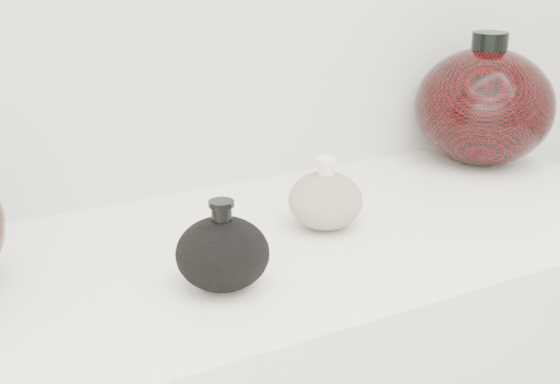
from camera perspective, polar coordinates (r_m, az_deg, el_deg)
black_gourd_vase at (r=0.94m, az=-4.22°, el=-4.45°), size 0.15×0.15×0.11m
cream_gourd_vase at (r=1.11m, az=3.34°, el=-0.57°), size 0.12×0.12×0.10m
right_round_pot at (r=1.44m, az=14.71°, el=6.12°), size 0.25×0.25×0.24m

